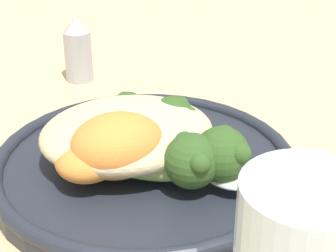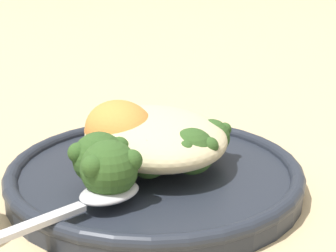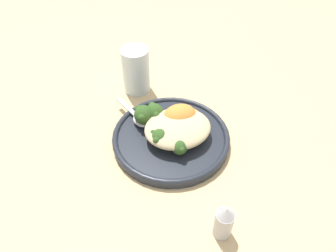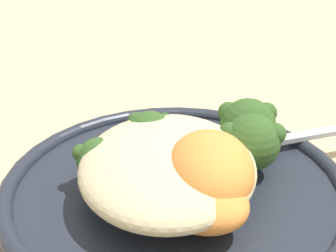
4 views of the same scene
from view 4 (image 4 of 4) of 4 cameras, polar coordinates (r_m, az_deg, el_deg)
The scene contains 12 objects.
ground_plane at distance 0.39m, azimuth 2.89°, elevation -8.36°, with size 4.00×4.00×0.00m, color #D6B784.
plate at distance 0.38m, azimuth 0.82°, elevation -7.14°, with size 0.24×0.24×0.02m.
quinoa_mound at distance 0.36m, azimuth -0.05°, elevation -4.18°, with size 0.13×0.11×0.04m, color beige.
broccoli_stalk_0 at distance 0.38m, azimuth 7.93°, elevation -2.40°, with size 0.08×0.07×0.04m.
broccoli_stalk_1 at distance 0.40m, azimuth 7.62°, elevation -0.90°, with size 0.12×0.07×0.04m.
broccoli_stalk_2 at distance 0.38m, azimuth 3.14°, elevation -3.32°, with size 0.09×0.03×0.03m.
broccoli_stalk_3 at distance 0.39m, azimuth -1.14°, elevation -1.95°, with size 0.10×0.07×0.04m.
broccoli_stalk_4 at distance 0.36m, azimuth -3.84°, elevation -4.69°, with size 0.07×0.10×0.03m.
broccoli_stalk_5 at distance 0.35m, azimuth -2.60°, elevation -5.86°, with size 0.04×0.08×0.03m.
sweet_potato_chunk_0 at distance 0.33m, azimuth 3.16°, elevation -7.50°, with size 0.06×0.05×0.03m, color orange.
sweet_potato_chunk_1 at distance 0.34m, azimuth 4.22°, elevation -4.67°, with size 0.07×0.06×0.05m, color orange.
spoon at distance 0.42m, azimuth 9.28°, elevation -1.54°, with size 0.06×0.12×0.01m.
Camera 4 is at (-0.32, 0.01, 0.23)m, focal length 60.00 mm.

